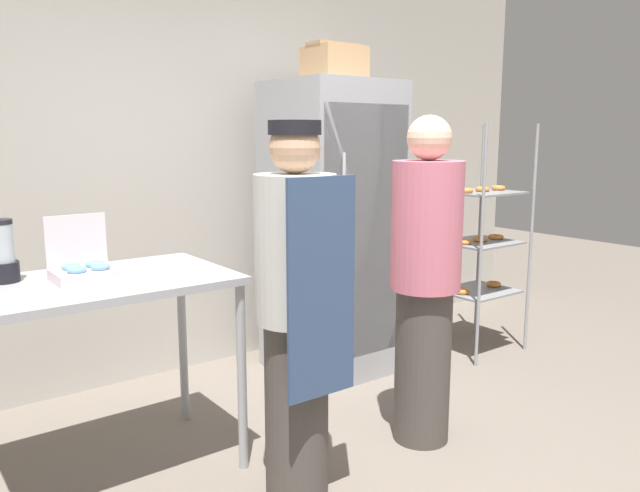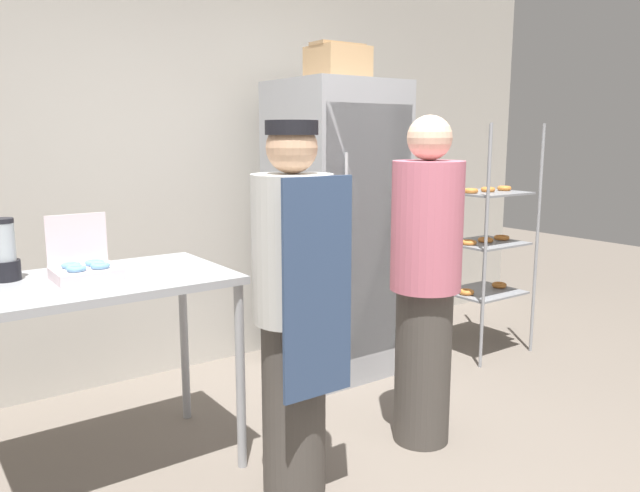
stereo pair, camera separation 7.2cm
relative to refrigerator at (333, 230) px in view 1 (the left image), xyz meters
name	(u,v)px [view 1 (the left image)]	position (x,y,z in m)	size (l,w,h in m)	color
back_wall	(181,143)	(-0.74, 0.66, 0.56)	(6.40, 0.12, 3.00)	#B7B2A8
refrigerator	(333,230)	(0.00, 0.00, 0.00)	(0.71, 0.72, 1.88)	#9EA0A5
baking_rack	(480,241)	(1.08, -0.33, -0.14)	(0.57, 0.48, 1.63)	#93969B
prep_counter	(98,303)	(-1.66, -0.44, -0.12)	(1.15, 0.72, 0.93)	#9EA0A5
donut_box	(85,269)	(-1.70, -0.42, 0.03)	(0.27, 0.23, 0.28)	silver
blender_pitcher	(2,254)	(-1.99, -0.25, 0.11)	(0.13, 0.13, 0.27)	black
cardboard_storage_box	(334,63)	(0.00, -0.01, 1.05)	(0.33, 0.29, 0.22)	tan
person_baker	(297,307)	(-1.03, -1.07, -0.10)	(0.34, 0.36, 1.61)	#47423D
person_customer	(425,280)	(-0.24, -1.06, -0.10)	(0.35, 0.35, 1.64)	#47423D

